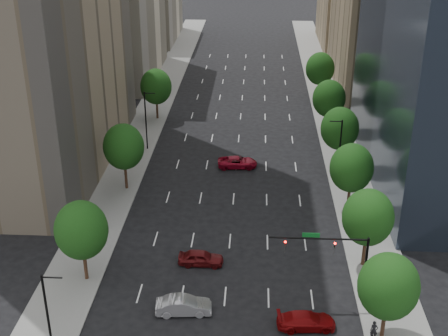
% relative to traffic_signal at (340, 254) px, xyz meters
% --- Properties ---
extents(sidewalk_left, '(6.00, 200.00, 0.15)m').
position_rel_traffic_signal_xyz_m(sidewalk_left, '(-26.03, 30.00, -5.10)').
color(sidewalk_left, slate).
rests_on(sidewalk_left, ground).
extents(sidewalk_right, '(6.00, 200.00, 0.15)m').
position_rel_traffic_signal_xyz_m(sidewalk_right, '(4.97, 30.00, -5.10)').
color(sidewalk_right, slate).
rests_on(sidewalk_right, ground).
extents(filler_left, '(14.00, 26.00, 18.00)m').
position_rel_traffic_signal_xyz_m(filler_left, '(-35.53, 106.00, 3.83)').
color(filler_left, beige).
rests_on(filler_left, ground).
extents(parking_tan_right, '(14.00, 30.00, 30.00)m').
position_rel_traffic_signal_xyz_m(parking_tan_right, '(14.47, 70.00, 9.83)').
color(parking_tan_right, '#8C7759').
rests_on(parking_tan_right, ground).
extents(filler_right, '(14.00, 26.00, 16.00)m').
position_rel_traffic_signal_xyz_m(filler_right, '(14.47, 103.00, 2.83)').
color(filler_right, '#8C7759').
rests_on(filler_right, ground).
extents(tree_right_0, '(5.20, 5.20, 8.39)m').
position_rel_traffic_signal_xyz_m(tree_right_0, '(3.47, -5.00, 0.22)').
color(tree_right_0, '#382316').
rests_on(tree_right_0, ground).
extents(tree_right_1, '(5.20, 5.20, 8.75)m').
position_rel_traffic_signal_xyz_m(tree_right_1, '(3.47, 6.00, 0.58)').
color(tree_right_1, '#382316').
rests_on(tree_right_1, ground).
extents(tree_right_2, '(5.20, 5.20, 8.61)m').
position_rel_traffic_signal_xyz_m(tree_right_2, '(3.47, 18.00, 0.43)').
color(tree_right_2, '#382316').
rests_on(tree_right_2, ground).
extents(tree_right_3, '(5.20, 5.20, 8.89)m').
position_rel_traffic_signal_xyz_m(tree_right_3, '(3.47, 30.00, 0.72)').
color(tree_right_3, '#382316').
rests_on(tree_right_3, ground).
extents(tree_right_4, '(5.20, 5.20, 8.46)m').
position_rel_traffic_signal_xyz_m(tree_right_4, '(3.47, 44.00, 0.29)').
color(tree_right_4, '#382316').
rests_on(tree_right_4, ground).
extents(tree_right_5, '(5.20, 5.20, 8.75)m').
position_rel_traffic_signal_xyz_m(tree_right_5, '(3.47, 60.00, 0.58)').
color(tree_right_5, '#382316').
rests_on(tree_right_5, ground).
extents(tree_left_0, '(5.20, 5.20, 8.75)m').
position_rel_traffic_signal_xyz_m(tree_left_0, '(-24.53, 2.00, 0.58)').
color(tree_left_0, '#382316').
rests_on(tree_left_0, ground).
extents(tree_left_1, '(5.20, 5.20, 8.97)m').
position_rel_traffic_signal_xyz_m(tree_left_1, '(-24.53, 22.00, 0.79)').
color(tree_left_1, '#382316').
rests_on(tree_left_1, ground).
extents(tree_left_2, '(5.20, 5.20, 8.68)m').
position_rel_traffic_signal_xyz_m(tree_left_2, '(-24.53, 48.00, 0.50)').
color(tree_left_2, '#382316').
rests_on(tree_left_2, ground).
extents(streetlight_rn, '(1.70, 0.20, 9.00)m').
position_rel_traffic_signal_xyz_m(streetlight_rn, '(2.91, 25.00, -0.33)').
color(streetlight_rn, black).
rests_on(streetlight_rn, ground).
extents(streetlight_ls, '(1.70, 0.20, 9.00)m').
position_rel_traffic_signal_xyz_m(streetlight_ls, '(-23.96, -10.00, -0.33)').
color(streetlight_ls, black).
rests_on(streetlight_ls, ground).
extents(streetlight_ln, '(1.70, 0.20, 9.00)m').
position_rel_traffic_signal_xyz_m(streetlight_ln, '(-23.96, 35.00, -0.33)').
color(streetlight_ln, black).
rests_on(streetlight_ln, ground).
extents(traffic_signal, '(9.12, 0.40, 7.38)m').
position_rel_traffic_signal_xyz_m(traffic_signal, '(0.00, 0.00, 0.00)').
color(traffic_signal, black).
rests_on(traffic_signal, ground).
extents(car_red_near, '(5.40, 2.58, 1.52)m').
position_rel_traffic_signal_xyz_m(car_red_near, '(-3.07, -4.11, -4.41)').
color(car_red_near, maroon).
rests_on(car_red_near, ground).
extents(car_maroon, '(4.71, 1.94, 1.60)m').
position_rel_traffic_signal_xyz_m(car_maroon, '(-13.33, 5.30, -4.37)').
color(car_maroon, '#530D0F').
rests_on(car_maroon, ground).
extents(car_silver, '(5.27, 2.25, 1.69)m').
position_rel_traffic_signal_xyz_m(car_silver, '(-14.21, -2.69, -4.33)').
color(car_silver, '#9B9AA0').
rests_on(car_silver, ground).
extents(car_red_far, '(5.66, 2.90, 1.53)m').
position_rel_traffic_signal_xyz_m(car_red_far, '(-10.36, 29.48, -4.41)').
color(car_red_far, maroon).
rests_on(car_red_far, ground).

